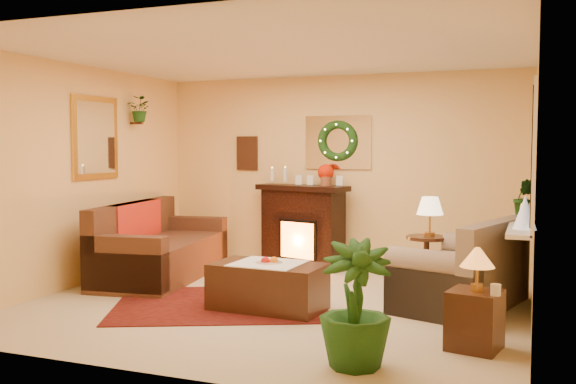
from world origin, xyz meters
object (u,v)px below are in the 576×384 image
(sofa, at_px, (162,244))
(side_table_round, at_px, (426,260))
(coffee_table, at_px, (268,289))
(fireplace, at_px, (303,227))
(end_table_square, at_px, (475,316))
(loveseat, at_px, (460,266))

(sofa, relative_size, side_table_round, 3.61)
(sofa, distance_m, coffee_table, 2.12)
(sofa, relative_size, fireplace, 1.91)
(fireplace, relative_size, coffee_table, 1.03)
(fireplace, distance_m, end_table_square, 3.81)
(side_table_round, bearing_deg, coffee_table, -129.73)
(end_table_square, relative_size, coffee_table, 0.43)
(loveseat, bearing_deg, coffee_table, -137.28)
(fireplace, height_order, side_table_round, fireplace)
(coffee_table, bearing_deg, sofa, 154.48)
(fireplace, xyz_separation_m, end_table_square, (2.51, -2.86, -0.28))
(side_table_round, distance_m, coffee_table, 2.08)
(loveseat, relative_size, end_table_square, 3.25)
(sofa, height_order, coffee_table, sofa)
(side_table_round, height_order, coffee_table, side_table_round)
(loveseat, xyz_separation_m, side_table_round, (-0.46, 0.74, -0.09))
(side_table_round, relative_size, coffee_table, 0.54)
(loveseat, bearing_deg, end_table_square, -62.28)
(sofa, relative_size, coffee_table, 1.96)
(end_table_square, distance_m, coffee_table, 2.13)
(sofa, xyz_separation_m, loveseat, (3.64, -0.14, -0.01))
(end_table_square, bearing_deg, loveseat, 100.63)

